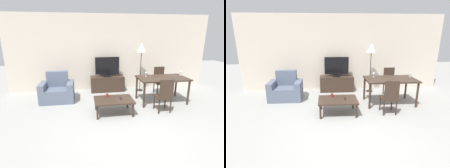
# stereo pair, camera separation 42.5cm
# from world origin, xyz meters

# --- Properties ---
(ground_plane) EXTENTS (18.00, 18.00, 0.00)m
(ground_plane) POSITION_xyz_m (0.00, 0.00, 0.00)
(ground_plane) COLOR #9E9E99
(wall_back) EXTENTS (7.34, 0.06, 2.70)m
(wall_back) POSITION_xyz_m (0.00, 3.23, 1.35)
(wall_back) COLOR beige
(wall_back) RESTS_ON ground_plane
(armchair) EXTENTS (1.00, 0.70, 0.90)m
(armchair) POSITION_xyz_m (-1.88, 2.22, 0.31)
(armchair) COLOR slate
(armchair) RESTS_ON ground_plane
(tv_stand) EXTENTS (1.19, 0.45, 0.55)m
(tv_stand) POSITION_xyz_m (-0.21, 2.94, 0.27)
(tv_stand) COLOR #38281E
(tv_stand) RESTS_ON ground_plane
(tv) EXTENTS (0.86, 0.30, 0.69)m
(tv) POSITION_xyz_m (-0.21, 2.94, 0.90)
(tv) COLOR black
(tv) RESTS_ON tv_stand
(coffee_table) EXTENTS (1.01, 0.67, 0.40)m
(coffee_table) POSITION_xyz_m (-0.30, 1.05, 0.36)
(coffee_table) COLOR #38281E
(coffee_table) RESTS_ON ground_plane
(dining_table) EXTENTS (1.47, 0.84, 0.77)m
(dining_table) POSITION_xyz_m (1.29, 1.65, 0.68)
(dining_table) COLOR #38281E
(dining_table) RESTS_ON ground_plane
(dining_chair_near) EXTENTS (0.40, 0.40, 0.93)m
(dining_chair_near) POSITION_xyz_m (1.03, 0.92, 0.50)
(dining_chair_near) COLOR #38281E
(dining_chair_near) RESTS_ON ground_plane
(dining_chair_far) EXTENTS (0.40, 0.40, 0.93)m
(dining_chair_far) POSITION_xyz_m (1.54, 2.39, 0.50)
(dining_chair_far) COLOR #38281E
(dining_chair_far) RESTS_ON ground_plane
(floor_lamp) EXTENTS (0.33, 0.33, 1.72)m
(floor_lamp) POSITION_xyz_m (0.97, 2.79, 1.49)
(floor_lamp) COLOR black
(floor_lamp) RESTS_ON ground_plane
(remote_primary) EXTENTS (0.04, 0.15, 0.02)m
(remote_primary) POSITION_xyz_m (-0.11, 1.08, 0.41)
(remote_primary) COLOR black
(remote_primary) RESTS_ON coffee_table
(cup_white_near) EXTENTS (0.07, 0.07, 0.09)m
(cup_white_near) POSITION_xyz_m (-0.44, 1.26, 0.44)
(cup_white_near) COLOR maroon
(cup_white_near) RESTS_ON coffee_table
(wine_glass_left) EXTENTS (0.07, 0.07, 0.15)m
(wine_glass_left) POSITION_xyz_m (0.84, 1.86, 0.87)
(wine_glass_left) COLOR silver
(wine_glass_left) RESTS_ON dining_table
(wine_glass_center) EXTENTS (0.07, 0.07, 0.15)m
(wine_glass_center) POSITION_xyz_m (1.94, 1.77, 0.87)
(wine_glass_center) COLOR silver
(wine_glass_center) RESTS_ON dining_table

